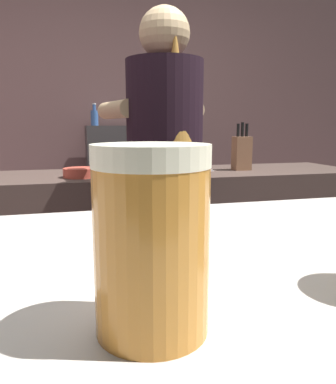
# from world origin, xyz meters

# --- Properties ---
(wall_back) EXTENTS (5.20, 0.10, 2.70)m
(wall_back) POSITION_xyz_m (0.00, 2.20, 1.35)
(wall_back) COLOR brown
(wall_back) RESTS_ON ground
(prep_counter) EXTENTS (2.10, 0.60, 0.91)m
(prep_counter) POSITION_xyz_m (0.35, 0.71, 0.45)
(prep_counter) COLOR #493832
(prep_counter) RESTS_ON ground
(back_shelf) EXTENTS (0.91, 0.36, 1.17)m
(back_shelf) POSITION_xyz_m (0.31, 1.92, 0.59)
(back_shelf) COLOR #3B3838
(back_shelf) RESTS_ON ground
(bartender) EXTENTS (0.48, 0.54, 1.67)m
(bartender) POSITION_xyz_m (0.13, 0.25, 0.97)
(bartender) COLOR #2B2A40
(bartender) RESTS_ON ground
(knife_block) EXTENTS (0.10, 0.08, 0.28)m
(knife_block) POSITION_xyz_m (0.71, 0.69, 1.02)
(knife_block) COLOR #8B5E41
(knife_block) RESTS_ON prep_counter
(mixing_bowl) EXTENTS (0.17, 0.17, 0.05)m
(mixing_bowl) POSITION_xyz_m (-0.24, 0.60, 0.93)
(mixing_bowl) COLOR #C54A39
(mixing_bowl) RESTS_ON prep_counter
(chefs_knife) EXTENTS (0.24, 0.08, 0.01)m
(chefs_knife) POSITION_xyz_m (0.41, 0.66, 0.91)
(chefs_knife) COLOR silver
(chefs_knife) RESTS_ON prep_counter
(pint_glass_near) EXTENTS (0.08, 0.08, 0.13)m
(pint_glass_near) POSITION_xyz_m (-0.24, -1.16, 1.10)
(pint_glass_near) COLOR orange
(pint_glass_near) RESTS_ON bar_counter
(bottle_hot_sauce) EXTENTS (0.06, 0.06, 0.19)m
(bottle_hot_sauce) POSITION_xyz_m (-0.06, 2.00, 1.25)
(bottle_hot_sauce) COLOR #3960A0
(bottle_hot_sauce) RESTS_ON back_shelf
(bottle_olive_oil) EXTENTS (0.07, 0.07, 0.19)m
(bottle_olive_oil) POSITION_xyz_m (0.44, 1.93, 1.25)
(bottle_olive_oil) COLOR #D1C377
(bottle_olive_oil) RESTS_ON back_shelf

